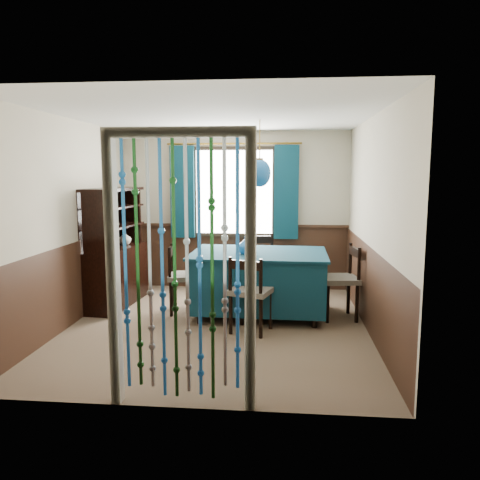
# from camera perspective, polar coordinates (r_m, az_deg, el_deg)

# --- Properties ---
(floor) EXTENTS (4.00, 4.00, 0.00)m
(floor) POSITION_cam_1_polar(r_m,az_deg,el_deg) (5.77, -2.78, -10.48)
(floor) COLOR brown
(floor) RESTS_ON ground
(ceiling) EXTENTS (4.00, 4.00, 0.00)m
(ceiling) POSITION_cam_1_polar(r_m,az_deg,el_deg) (5.52, -2.96, 14.97)
(ceiling) COLOR silver
(ceiling) RESTS_ON ground
(wall_back) EXTENTS (3.60, 0.00, 3.60)m
(wall_back) POSITION_cam_1_polar(r_m,az_deg,el_deg) (7.48, -0.67, 3.57)
(wall_back) COLOR #C1B79E
(wall_back) RESTS_ON ground
(wall_front) EXTENTS (3.60, 0.00, 3.60)m
(wall_front) POSITION_cam_1_polar(r_m,az_deg,el_deg) (3.56, -7.48, -1.48)
(wall_front) COLOR #C1B79E
(wall_front) RESTS_ON ground
(wall_left) EXTENTS (0.00, 4.00, 4.00)m
(wall_left) POSITION_cam_1_polar(r_m,az_deg,el_deg) (6.03, -20.05, 2.00)
(wall_left) COLOR #C1B79E
(wall_left) RESTS_ON ground
(wall_right) EXTENTS (0.00, 4.00, 4.00)m
(wall_right) POSITION_cam_1_polar(r_m,az_deg,el_deg) (5.54, 15.89, 1.69)
(wall_right) COLOR #C1B79E
(wall_right) RESTS_ON ground
(wainscot_back) EXTENTS (3.60, 0.00, 3.60)m
(wainscot_back) POSITION_cam_1_polar(r_m,az_deg,el_deg) (7.56, -0.67, -2.11)
(wainscot_back) COLOR #361F14
(wainscot_back) RESTS_ON ground
(wainscot_front) EXTENTS (3.60, 0.00, 3.60)m
(wainscot_front) POSITION_cam_1_polar(r_m,az_deg,el_deg) (3.77, -7.21, -12.77)
(wainscot_front) COLOR #361F14
(wainscot_front) RESTS_ON ground
(wainscot_left) EXTENTS (0.00, 4.00, 4.00)m
(wainscot_left) POSITION_cam_1_polar(r_m,az_deg,el_deg) (6.14, -19.59, -4.97)
(wainscot_left) COLOR #361F14
(wainscot_left) RESTS_ON ground
(wainscot_right) EXTENTS (0.00, 4.00, 4.00)m
(wainscot_right) POSITION_cam_1_polar(r_m,az_deg,el_deg) (5.67, 15.45, -5.86)
(wainscot_right) COLOR #361F14
(wainscot_right) RESTS_ON ground
(window) EXTENTS (1.32, 0.12, 1.42)m
(window) POSITION_cam_1_polar(r_m,az_deg,el_deg) (7.42, -0.72, 5.86)
(window) COLOR black
(window) RESTS_ON wall_back
(doorway) EXTENTS (1.16, 0.12, 2.18)m
(doorway) POSITION_cam_1_polar(r_m,az_deg,el_deg) (3.65, -7.21, -4.42)
(doorway) COLOR silver
(doorway) RESTS_ON ground
(dining_table) EXTENTS (1.75, 1.23, 0.83)m
(dining_table) POSITION_cam_1_polar(r_m,az_deg,el_deg) (6.11, 2.32, -4.79)
(dining_table) COLOR #0C2F3E
(dining_table) RESTS_ON floor
(chair_near) EXTENTS (0.55, 0.54, 0.91)m
(chair_near) POSITION_cam_1_polar(r_m,az_deg,el_deg) (5.44, 1.24, -6.36)
(chair_near) COLOR black
(chair_near) RESTS_ON floor
(chair_far) EXTENTS (0.54, 0.52, 0.96)m
(chair_far) POSITION_cam_1_polar(r_m,az_deg,el_deg) (6.83, 2.42, -3.16)
(chair_far) COLOR black
(chair_far) RESTS_ON floor
(chair_left) EXTENTS (0.49, 0.51, 0.91)m
(chair_left) POSITION_cam_1_polar(r_m,az_deg,el_deg) (6.27, -6.99, -4.47)
(chair_left) COLOR black
(chair_left) RESTS_ON floor
(chair_right) EXTENTS (0.50, 0.52, 0.95)m
(chair_right) POSITION_cam_1_polar(r_m,az_deg,el_deg) (6.10, 12.26, -4.76)
(chair_right) COLOR black
(chair_right) RESTS_ON floor
(sideboard) EXTENTS (0.54, 1.29, 1.64)m
(sideboard) POSITION_cam_1_polar(r_m,az_deg,el_deg) (6.79, -14.98, -2.90)
(sideboard) COLOR black
(sideboard) RESTS_ON floor
(pendant_lamp) EXTENTS (0.28, 0.28, 0.83)m
(pendant_lamp) POSITION_cam_1_polar(r_m,az_deg,el_deg) (5.95, 2.40, 8.17)
(pendant_lamp) COLOR olive
(pendant_lamp) RESTS_ON ceiling
(vase_table) EXTENTS (0.22, 0.22, 0.20)m
(vase_table) POSITION_cam_1_polar(r_m,az_deg,el_deg) (5.89, 0.69, -0.74)
(vase_table) COLOR #16569C
(vase_table) RESTS_ON dining_table
(bowl_shelf) EXTENTS (0.29, 0.29, 0.06)m
(bowl_shelf) POSITION_cam_1_polar(r_m,az_deg,el_deg) (6.46, -15.41, 1.71)
(bowl_shelf) COLOR beige
(bowl_shelf) RESTS_ON sideboard
(vase_sideboard) EXTENTS (0.23, 0.23, 0.21)m
(vase_sideboard) POSITION_cam_1_polar(r_m,az_deg,el_deg) (6.96, -13.88, 0.32)
(vase_sideboard) COLOR beige
(vase_sideboard) RESTS_ON sideboard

